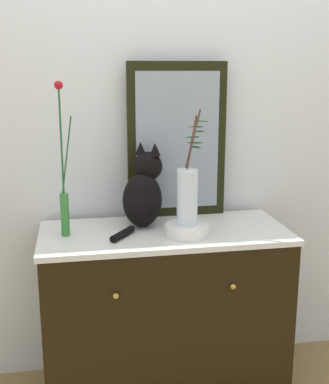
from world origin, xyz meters
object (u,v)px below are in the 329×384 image
object	(u,v)px
vase_slim_green	(64,191)
vase_glass_clear	(188,194)
sideboard	(165,313)
cat_sitting	(143,192)
mirror_leaning	(177,141)
bowl_porcelain	(187,230)

from	to	relation	value
vase_slim_green	vase_glass_clear	size ratio (longest dim) A/B	1.33
sideboard	cat_sitting	bearing A→B (deg)	132.46
cat_sitting	vase_glass_clear	distance (m)	0.25
vase_slim_green	vase_glass_clear	bearing A→B (deg)	-10.39
mirror_leaning	cat_sitting	distance (m)	0.32
cat_sitting	bowl_porcelain	distance (m)	0.28
cat_sitting	vase_slim_green	world-z (taller)	vase_slim_green
sideboard	vase_slim_green	bearing A→B (deg)	179.12
vase_glass_clear	vase_slim_green	bearing A→B (deg)	169.61
cat_sitting	vase_slim_green	xyz separation A→B (m)	(-0.36, -0.08, 0.04)
cat_sitting	vase_glass_clear	world-z (taller)	vase_glass_clear
cat_sitting	vase_slim_green	size ratio (longest dim) A/B	0.58
sideboard	bowl_porcelain	size ratio (longest dim) A/B	5.87
sideboard	vase_slim_green	xyz separation A→B (m)	(-0.44, 0.01, 0.62)
vase_glass_clear	bowl_porcelain	bearing A→B (deg)	-137.34
sideboard	cat_sitting	distance (m)	0.59
vase_slim_green	cat_sitting	bearing A→B (deg)	13.09
cat_sitting	bowl_porcelain	xyz separation A→B (m)	(0.17, -0.18, -0.14)
cat_sitting	vase_slim_green	distance (m)	0.37
sideboard	cat_sitting	xyz separation A→B (m)	(-0.08, 0.09, 0.58)
mirror_leaning	cat_sitting	world-z (taller)	mirror_leaning
mirror_leaning	vase_glass_clear	xyz separation A→B (m)	(-0.02, -0.32, -0.19)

